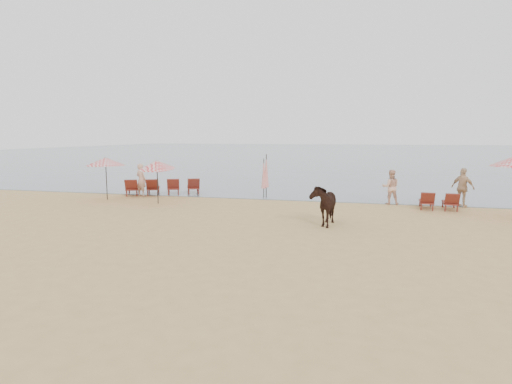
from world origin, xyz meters
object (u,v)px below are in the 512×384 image
lounger_cluster_left (163,187)px  beachgoer_right_b (463,188)px  umbrella_open_left_b (157,165)px  cow (324,204)px  umbrella_closed_right (264,174)px  umbrella_closed_left (266,171)px  umbrella_open_left_a (106,162)px  lounger_cluster_right (439,201)px  beachgoer_left (141,180)px  beachgoer_right_a (391,187)px

lounger_cluster_left → beachgoer_right_b: (16.12, -0.51, 0.50)m
umbrella_open_left_b → cow: umbrella_open_left_b is taller
umbrella_closed_right → cow: (3.91, -6.46, -0.54)m
umbrella_closed_left → cow: 7.56m
umbrella_open_left_a → umbrella_closed_right: (8.12, 2.75, -0.72)m
lounger_cluster_right → umbrella_open_left_b: umbrella_open_left_b is taller
lounger_cluster_left → cow: bearing=-56.7°
lounger_cluster_left → umbrella_open_left_a: bearing=-153.9°
umbrella_closed_right → beachgoer_left: 7.06m
umbrella_open_left_a → umbrella_closed_right: size_ratio=1.05×
lounger_cluster_left → beachgoer_left: (-0.93, -0.89, 0.47)m
lounger_cluster_left → cow: (9.95, -6.26, 0.35)m
umbrella_closed_left → beachgoer_left: umbrella_closed_left is taller
umbrella_closed_right → beachgoer_right_b: size_ratio=1.15×
lounger_cluster_right → beachgoer_right_b: (1.23, 1.07, 0.55)m
beachgoer_right_b → umbrella_closed_left: bearing=35.0°
umbrella_open_left_a → beachgoer_right_b: size_ratio=1.20×
umbrella_open_left_a → cow: bearing=-9.4°
umbrella_open_left_a → beachgoer_left: 2.32m
beachgoer_left → umbrella_closed_left: bearing=-152.9°
umbrella_open_left_b → umbrella_closed_right: bearing=25.8°
beachgoer_left → umbrella_open_left_a: bearing=73.1°
umbrella_open_left_a → umbrella_open_left_b: umbrella_open_left_a is taller
umbrella_closed_left → cow: umbrella_closed_left is taller
beachgoer_right_a → beachgoer_left: bearing=-3.3°
umbrella_open_left_b → lounger_cluster_left: bearing=102.9°
lounger_cluster_left → lounger_cluster_right: size_ratio=2.61×
cow → beachgoer_right_b: size_ratio=1.00×
umbrella_closed_left → beachgoer_left: bearing=-170.9°
umbrella_closed_left → beachgoer_right_b: 9.99m
umbrella_closed_right → beachgoer_right_b: umbrella_closed_right is taller
lounger_cluster_right → beachgoer_right_a: size_ratio=1.00×
umbrella_open_left_a → lounger_cluster_left: bearing=58.4°
lounger_cluster_right → beachgoer_right_a: beachgoer_right_a is taller
lounger_cluster_left → lounger_cluster_right: (14.89, -1.58, -0.05)m
lounger_cluster_right → beachgoer_right_b: size_ratio=0.91×
lounger_cluster_right → umbrella_closed_right: 9.08m
lounger_cluster_left → lounger_cluster_right: bearing=-30.6°
lounger_cluster_left → umbrella_open_left_b: size_ratio=1.99×
cow → umbrella_closed_left: bearing=122.0°
beachgoer_left → cow: bearing=171.8°
lounger_cluster_right → umbrella_closed_left: bearing=171.8°
lounger_cluster_left → beachgoer_right_a: size_ratio=2.60×
umbrella_open_left_b → beachgoer_left: umbrella_open_left_b is taller
umbrella_closed_left → beachgoer_right_a: 6.68m
umbrella_closed_left → beachgoer_right_b: size_ratio=1.27×
cow → beachgoer_right_b: (6.17, 5.75, 0.15)m
beachgoer_left → lounger_cluster_left: bearing=-118.3°
beachgoer_left → umbrella_closed_right: bearing=-153.1°
cow → beachgoer_left: beachgoer_left is taller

